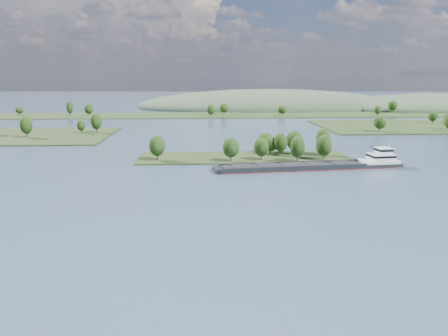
{
  "coord_description": "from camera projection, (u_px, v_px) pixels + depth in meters",
  "views": [
    {
      "loc": [
        -19.57,
        -24.45,
        39.34
      ],
      "look_at": [
        -12.06,
        130.0,
        6.0
      ],
      "focal_mm": 35.0,
      "sensor_mm": 36.0,
      "label": 1
    }
  ],
  "objects": [
    {
      "name": "tree_island",
      "position": [
        260.0,
        150.0,
        207.52
      ],
      "size": [
        100.0,
        31.66,
        14.16
      ],
      "color": "#223216",
      "rests_on": "ground"
    },
    {
      "name": "back_shoreline",
      "position": [
        232.0,
        115.0,
        423.7
      ],
      "size": [
        900.0,
        60.0,
        15.0
      ],
      "color": "#223216",
      "rests_on": "ground"
    },
    {
      "name": "cargo_barge",
      "position": [
        322.0,
        165.0,
        186.2
      ],
      "size": [
        82.29,
        19.22,
        11.05
      ],
      "color": "black",
      "rests_on": "ground"
    },
    {
      "name": "hill_east",
      "position": [
        444.0,
        109.0,
        504.34
      ],
      "size": [
        260.0,
        140.0,
        36.0
      ],
      "primitive_type": "ellipsoid",
      "color": "#364A33",
      "rests_on": "ground"
    },
    {
      "name": "hill_west",
      "position": [
        269.0,
        108.0,
        524.13
      ],
      "size": [
        320.0,
        160.0,
        44.0
      ],
      "primitive_type": "ellipsoid",
      "color": "#364A33",
      "rests_on": "ground"
    },
    {
      "name": "ground",
      "position": [
        260.0,
        191.0,
        150.26
      ],
      "size": [
        1800.0,
        1800.0,
        0.0
      ],
      "primitive_type": "plane",
      "color": "#35465C",
      "rests_on": "ground"
    }
  ]
}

